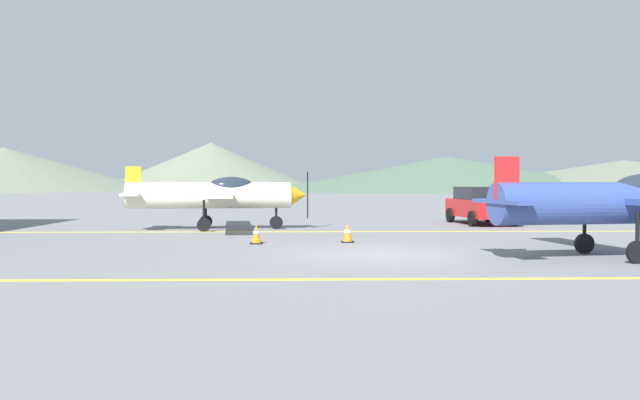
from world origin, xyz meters
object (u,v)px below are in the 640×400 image
Objects in this scene: airplane_mid at (217,194)px; traffic_cone_front at (348,233)px; car_sedan at (481,205)px; traffic_cone_side at (256,234)px; airplane_near at (627,201)px.

traffic_cone_front is at bearing -48.65° from airplane_mid.
car_sedan reaches higher than traffic_cone_side.
car_sedan is (11.00, 3.00, -0.51)m from airplane_mid.
traffic_cone_side is at bearing -71.01° from airplane_mid.
car_sedan is at bearing 43.69° from traffic_cone_side.
airplane_near reaches higher than traffic_cone_side.
traffic_cone_front is (4.65, -5.29, -1.07)m from airplane_mid.
traffic_cone_front is 2.73m from traffic_cone_side.
airplane_near is 12.32m from car_sedan.
airplane_near is at bearing -21.85° from traffic_cone_side.
airplane_mid reaches higher than car_sedan.
airplane_mid is 1.81× the size of car_sedan.
airplane_near reaches higher than car_sedan.
airplane_mid is (-11.07, 9.31, 0.00)m from airplane_near.
airplane_mid reaches higher than traffic_cone_front.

